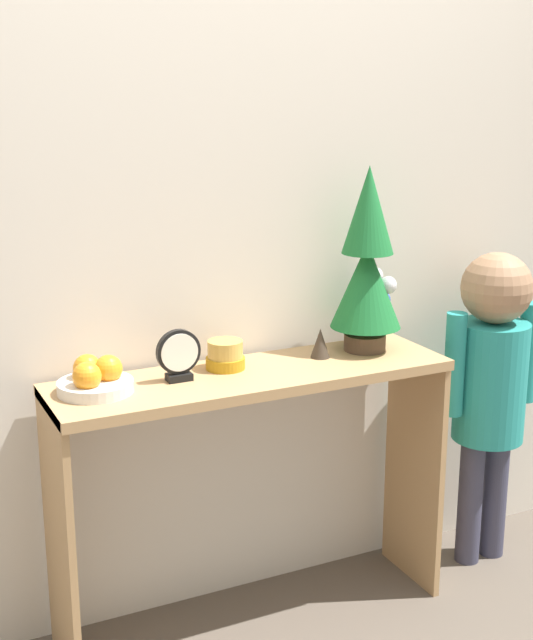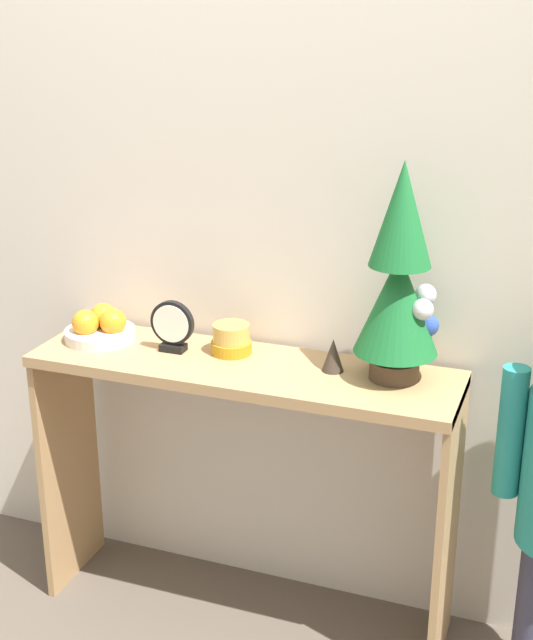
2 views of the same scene
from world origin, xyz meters
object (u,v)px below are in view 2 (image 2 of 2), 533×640
object	(u,v)px
desk_clock	(172,327)
singing_bowl	(231,339)
mini_tree	(400,278)
fruit_bowl	(100,327)
figurine	(333,355)

from	to	relation	value
desk_clock	singing_bowl	bearing A→B (deg)	15.38
mini_tree	desk_clock	world-z (taller)	mini_tree
singing_bowl	fruit_bowl	bearing A→B (deg)	-174.99
singing_bowl	desk_clock	xyz separation A→B (m)	(-0.15, -0.04, 0.03)
mini_tree	figurine	bearing A→B (deg)	-176.96
fruit_bowl	singing_bowl	distance (m)	0.39
fruit_bowl	singing_bowl	bearing A→B (deg)	5.01
mini_tree	singing_bowl	distance (m)	0.51
desk_clock	fruit_bowl	bearing A→B (deg)	177.78
mini_tree	singing_bowl	bearing A→B (deg)	178.07
mini_tree	figurine	size ratio (longest dim) A/B	6.30
singing_bowl	figurine	xyz separation A→B (m)	(0.29, -0.02, 0.01)
figurine	singing_bowl	bearing A→B (deg)	175.36
fruit_bowl	figurine	world-z (taller)	fruit_bowl
fruit_bowl	figurine	size ratio (longest dim) A/B	2.26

